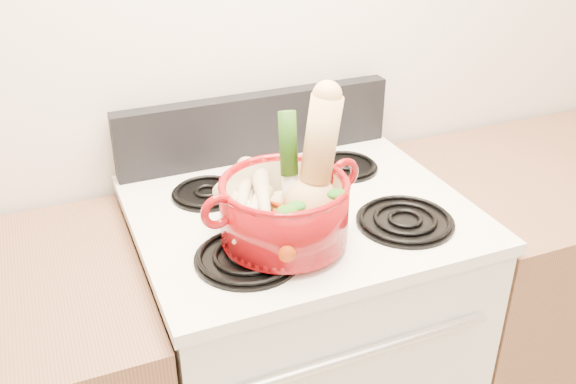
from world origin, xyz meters
name	(u,v)px	position (x,y,z in m)	size (l,w,h in m)	color
wall_back	(247,26)	(0.00, 1.75, 1.30)	(3.50, 0.02, 2.60)	white
stove_body	(299,361)	(0.00, 1.40, 0.46)	(0.76, 0.65, 0.92)	white
cooktop	(300,212)	(0.00, 1.40, 0.93)	(0.78, 0.67, 0.03)	white
control_backsplash	(256,126)	(0.00, 1.70, 1.04)	(0.76, 0.05, 0.18)	black
oven_handle	(365,353)	(0.00, 1.06, 0.78)	(0.02, 0.02, 0.60)	silver
burner_front_left	(248,256)	(-0.19, 1.24, 0.96)	(0.22, 0.22, 0.02)	black
burner_front_right	(405,220)	(0.19, 1.24, 0.96)	(0.22, 0.22, 0.02)	black
burner_back_left	(207,192)	(-0.19, 1.54, 0.96)	(0.17, 0.17, 0.02)	black
burner_back_right	(345,166)	(0.19, 1.54, 0.96)	(0.17, 0.17, 0.02)	black
dutch_oven	(284,211)	(-0.10, 1.26, 1.03)	(0.27, 0.27, 0.13)	maroon
pot_handle_left	(218,211)	(-0.25, 1.24, 1.08)	(0.08, 0.08, 0.02)	maroon
pot_handle_right	(344,174)	(0.05, 1.29, 1.08)	(0.08, 0.08, 0.02)	maroon
squash	(315,160)	(-0.03, 1.27, 1.14)	(0.12, 0.12, 0.28)	#E4B874
leek	(291,166)	(-0.07, 1.30, 1.12)	(0.04, 0.04, 0.25)	silver
ginger	(278,202)	(-0.08, 1.33, 1.02)	(0.08, 0.06, 0.04)	tan
parsnip_0	(243,212)	(-0.17, 1.32, 1.02)	(0.04, 0.04, 0.20)	beige
parsnip_1	(245,217)	(-0.18, 1.29, 1.02)	(0.04, 0.04, 0.17)	beige
parsnip_2	(250,207)	(-0.16, 1.31, 1.03)	(0.04, 0.04, 0.19)	#EFE2C2
parsnip_3	(250,214)	(-0.17, 1.28, 1.03)	(0.04, 0.04, 0.18)	beige
parsnip_4	(243,194)	(-0.16, 1.34, 1.05)	(0.05, 0.05, 0.24)	beige
parsnip_5	(264,200)	(-0.13, 1.30, 1.05)	(0.05, 0.05, 0.24)	beige
carrot_0	(285,226)	(-0.11, 1.24, 1.01)	(0.03, 0.03, 0.15)	#BB3609
carrot_1	(281,233)	(-0.13, 1.21, 1.02)	(0.03, 0.03, 0.16)	#CB450A
carrot_2	(302,215)	(-0.07, 1.25, 1.03)	(0.03, 0.03, 0.17)	#BA3709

